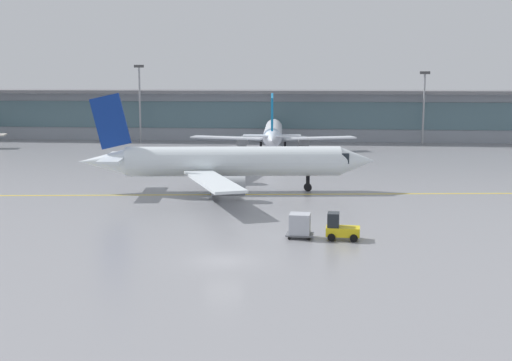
# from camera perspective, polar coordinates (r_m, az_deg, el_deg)

# --- Properties ---
(ground_plane) EXTENTS (400.00, 400.00, 0.00)m
(ground_plane) POSITION_cam_1_polar(r_m,az_deg,el_deg) (47.20, -2.74, -6.73)
(ground_plane) COLOR gray
(taxiway_centreline_stripe) EXTENTS (109.25, 13.52, 0.01)m
(taxiway_centreline_stripe) POSITION_cam_1_polar(r_m,az_deg,el_deg) (72.43, -2.09, -1.18)
(taxiway_centreline_stripe) COLOR yellow
(taxiway_centreline_stripe) RESTS_ON ground_plane
(terminal_concourse) EXTENTS (228.73, 11.00, 9.60)m
(terminal_concourse) POSITION_cam_1_polar(r_m,az_deg,el_deg) (132.57, 2.59, 5.56)
(terminal_concourse) COLOR #8C939E
(terminal_concourse) RESTS_ON ground_plane
(gate_airplane_1) EXTENTS (27.59, 29.71, 9.84)m
(gate_airplane_1) POSITION_cam_1_polar(r_m,az_deg,el_deg) (113.79, 1.44, 4.02)
(gate_airplane_1) COLOR silver
(gate_airplane_1) RESTS_ON ground_plane
(taxiing_regional_jet) EXTENTS (32.36, 29.88, 10.72)m
(taxiing_regional_jet) POSITION_cam_1_polar(r_m,az_deg,el_deg) (73.91, -2.22, 1.54)
(taxiing_regional_jet) COLOR white
(taxiing_regional_jet) RESTS_ON ground_plane
(baggage_tug) EXTENTS (2.68, 1.75, 2.10)m
(baggage_tug) POSITION_cam_1_polar(r_m,az_deg,el_deg) (53.25, 7.05, -3.98)
(baggage_tug) COLOR yellow
(baggage_tug) RESTS_ON ground_plane
(cargo_dolly_lead) EXTENTS (2.19, 1.72, 1.94)m
(cargo_dolly_lead) POSITION_cam_1_polar(r_m,az_deg,el_deg) (53.39, 3.69, -3.72)
(cargo_dolly_lead) COLOR #595B60
(cargo_dolly_lead) RESTS_ON ground_plane
(apron_light_mast_1) EXTENTS (1.80, 0.36, 14.31)m
(apron_light_mast_1) POSITION_cam_1_polar(r_m,az_deg,el_deg) (129.28, -9.71, 6.66)
(apron_light_mast_1) COLOR gray
(apron_light_mast_1) RESTS_ON ground_plane
(apron_light_mast_2) EXTENTS (1.80, 0.36, 13.12)m
(apron_light_mast_2) POSITION_cam_1_polar(r_m,az_deg,el_deg) (126.46, 13.87, 6.20)
(apron_light_mast_2) COLOR gray
(apron_light_mast_2) RESTS_ON ground_plane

